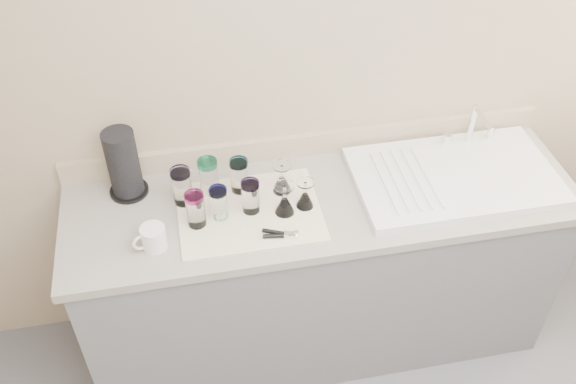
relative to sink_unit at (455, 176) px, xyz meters
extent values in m
cube|color=tan|center=(-0.55, 0.30, 0.33)|extent=(3.50, 0.04, 2.50)
cube|color=#5E5E63|center=(-0.55, 0.00, -0.49)|extent=(2.00, 0.60, 0.86)
cube|color=gray|center=(-0.55, 0.00, -0.04)|extent=(2.06, 0.62, 0.04)
cube|color=white|center=(0.00, 0.00, 0.00)|extent=(0.82, 0.50, 0.03)
cylinder|color=silver|center=(0.14, 0.20, 0.11)|extent=(0.02, 0.02, 0.18)
cylinder|color=silver|center=(0.14, 0.12, 0.19)|extent=(0.02, 0.16, 0.02)
cylinder|color=silver|center=(0.04, 0.20, 0.04)|extent=(0.03, 0.03, 0.04)
cylinder|color=silver|center=(0.24, 0.20, 0.04)|extent=(0.03, 0.03, 0.04)
cube|color=white|center=(-0.86, -0.03, -0.02)|extent=(0.55, 0.42, 0.01)
cylinder|color=white|center=(-1.10, 0.07, 0.06)|extent=(0.08, 0.08, 0.14)
cylinder|color=#A48AE1|center=(-1.10, 0.07, 0.14)|extent=(0.08, 0.08, 0.02)
cylinder|color=white|center=(-0.99, 0.11, 0.06)|extent=(0.07, 0.07, 0.14)
cylinder|color=#1E926A|center=(-0.99, 0.11, 0.14)|extent=(0.08, 0.08, 0.02)
cylinder|color=white|center=(-0.87, 0.10, 0.05)|extent=(0.07, 0.07, 0.13)
cylinder|color=#30B6C1|center=(-0.87, 0.10, 0.13)|extent=(0.07, 0.07, 0.02)
cylinder|color=white|center=(-1.06, -0.06, 0.05)|extent=(0.07, 0.07, 0.13)
cylinder|color=#D52390|center=(-1.06, -0.06, 0.13)|extent=(0.07, 0.07, 0.02)
cylinder|color=white|center=(-0.97, -0.04, 0.05)|extent=(0.07, 0.07, 0.12)
cylinder|color=#171DC7|center=(-0.97, -0.04, 0.12)|extent=(0.07, 0.07, 0.02)
cylinder|color=white|center=(-0.85, -0.03, 0.05)|extent=(0.07, 0.07, 0.12)
cylinder|color=#6234A1|center=(-0.85, -0.03, 0.12)|extent=(0.07, 0.07, 0.02)
cone|color=white|center=(-0.71, 0.06, 0.02)|extent=(0.07, 0.07, 0.07)
cylinder|color=white|center=(-0.71, 0.06, 0.09)|extent=(0.01, 0.01, 0.06)
cylinder|color=white|center=(-0.71, 0.06, 0.12)|extent=(0.07, 0.07, 0.01)
cone|color=white|center=(-0.72, -0.06, 0.02)|extent=(0.08, 0.08, 0.07)
cylinder|color=white|center=(-0.72, -0.06, 0.09)|extent=(0.01, 0.01, 0.06)
cylinder|color=white|center=(-0.72, -0.06, 0.12)|extent=(0.08, 0.08, 0.01)
cone|color=white|center=(-0.64, -0.04, 0.02)|extent=(0.07, 0.07, 0.06)
cylinder|color=white|center=(-0.64, -0.04, 0.08)|extent=(0.01, 0.01, 0.05)
cylinder|color=white|center=(-0.64, -0.04, 0.11)|extent=(0.07, 0.07, 0.01)
cube|color=silver|center=(-0.72, -0.20, 0.00)|extent=(0.06, 0.04, 0.02)
cylinder|color=black|center=(-0.78, -0.19, 0.00)|extent=(0.10, 0.03, 0.02)
cylinder|color=black|center=(-0.78, -0.17, 0.00)|extent=(0.10, 0.06, 0.02)
cylinder|color=white|center=(-1.22, -0.14, 0.03)|extent=(0.12, 0.12, 0.09)
torus|color=white|center=(-1.27, -0.16, 0.03)|extent=(0.07, 0.04, 0.07)
cylinder|color=black|center=(-1.31, 0.18, -0.01)|extent=(0.16, 0.16, 0.01)
cylinder|color=black|center=(-1.31, 0.18, 0.13)|extent=(0.12, 0.12, 0.28)
camera|label=1|loc=(-1.05, -1.82, 1.72)|focal=40.00mm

